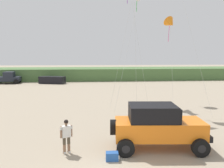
{
  "coord_description": "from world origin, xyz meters",
  "views": [
    {
      "loc": [
        -0.68,
        -8.06,
        4.7
      ],
      "look_at": [
        0.45,
        4.26,
        3.22
      ],
      "focal_mm": 38.29,
      "sensor_mm": 36.0,
      "label": 1
    }
  ],
  "objects_px": {
    "person_watching": "(66,134)",
    "cooler_box": "(112,156)",
    "jeep": "(158,125)",
    "distant_pickup": "(7,78)",
    "kite_blue_swept": "(171,23)",
    "distant_sedan": "(52,80)"
  },
  "relations": [
    {
      "from": "distant_pickup",
      "to": "kite_blue_swept",
      "type": "height_order",
      "value": "kite_blue_swept"
    },
    {
      "from": "cooler_box",
      "to": "distant_sedan",
      "type": "bearing_deg",
      "value": 105.68
    },
    {
      "from": "distant_sedan",
      "to": "jeep",
      "type": "bearing_deg",
      "value": -56.54
    },
    {
      "from": "jeep",
      "to": "distant_pickup",
      "type": "xyz_separation_m",
      "value": [
        -17.39,
        30.1,
        -0.26
      ]
    },
    {
      "from": "cooler_box",
      "to": "kite_blue_swept",
      "type": "xyz_separation_m",
      "value": [
        7.19,
        13.74,
        7.75
      ]
    },
    {
      "from": "distant_pickup",
      "to": "person_watching",
      "type": "bearing_deg",
      "value": -67.01
    },
    {
      "from": "person_watching",
      "to": "distant_sedan",
      "type": "height_order",
      "value": "person_watching"
    },
    {
      "from": "kite_blue_swept",
      "to": "person_watching",
      "type": "bearing_deg",
      "value": -126.12
    },
    {
      "from": "kite_blue_swept",
      "to": "cooler_box",
      "type": "bearing_deg",
      "value": -117.62
    },
    {
      "from": "person_watching",
      "to": "cooler_box",
      "type": "height_order",
      "value": "person_watching"
    },
    {
      "from": "jeep",
      "to": "distant_pickup",
      "type": "height_order",
      "value": "jeep"
    },
    {
      "from": "jeep",
      "to": "kite_blue_swept",
      "type": "xyz_separation_m",
      "value": [
        4.77,
        12.55,
        6.74
      ]
    },
    {
      "from": "cooler_box",
      "to": "distant_pickup",
      "type": "height_order",
      "value": "distant_pickup"
    },
    {
      "from": "person_watching",
      "to": "cooler_box",
      "type": "relative_size",
      "value": 2.98
    },
    {
      "from": "cooler_box",
      "to": "distant_sedan",
      "type": "distance_m",
      "value": 31.42
    },
    {
      "from": "kite_blue_swept",
      "to": "distant_pickup",
      "type": "bearing_deg",
      "value": 141.61
    },
    {
      "from": "distant_sedan",
      "to": "kite_blue_swept",
      "type": "distance_m",
      "value": 23.39
    },
    {
      "from": "person_watching",
      "to": "distant_pickup",
      "type": "relative_size",
      "value": 0.36
    },
    {
      "from": "distant_pickup",
      "to": "kite_blue_swept",
      "type": "bearing_deg",
      "value": -38.39
    },
    {
      "from": "jeep",
      "to": "cooler_box",
      "type": "bearing_deg",
      "value": -153.67
    },
    {
      "from": "distant_pickup",
      "to": "distant_sedan",
      "type": "xyz_separation_m",
      "value": [
        7.64,
        -0.75,
        -0.34
      ]
    },
    {
      "from": "cooler_box",
      "to": "kite_blue_swept",
      "type": "distance_m",
      "value": 17.34
    }
  ]
}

